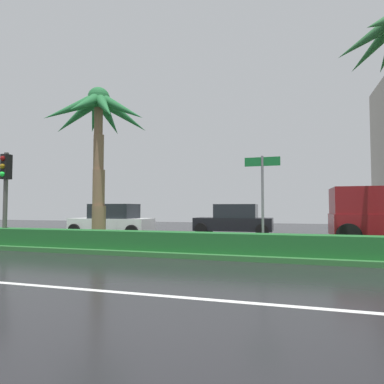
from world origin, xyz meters
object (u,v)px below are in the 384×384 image
street_name_sign (263,190)px  palm_tree_mid_left (99,121)px  car_in_traffic_second (234,220)px  car_in_traffic_leading (112,221)px  traffic_signal_median_left (5,181)px

street_name_sign → palm_tree_mid_left: bearing=169.1°
street_name_sign → car_in_traffic_second: (-2.21, 8.00, -1.25)m
street_name_sign → car_in_traffic_leading: bearing=148.1°
street_name_sign → traffic_signal_median_left: bearing=-177.2°
palm_tree_mid_left → car_in_traffic_second: (4.51, 6.71, -4.28)m
palm_tree_mid_left → car_in_traffic_second: size_ratio=1.48×
palm_tree_mid_left → street_name_sign: bearing=-10.9°
traffic_signal_median_left → car_in_traffic_second: size_ratio=0.81×
traffic_signal_median_left → car_in_traffic_leading: bearing=76.1°
traffic_signal_median_left → car_in_traffic_leading: (1.39, 5.60, -1.74)m
palm_tree_mid_left → car_in_traffic_leading: (-1.54, 3.85, -4.28)m
palm_tree_mid_left → street_name_sign: size_ratio=2.12×
palm_tree_mid_left → traffic_signal_median_left: 4.26m
traffic_signal_median_left → street_name_sign: size_ratio=1.17×
car_in_traffic_second → traffic_signal_median_left: bearing=48.7°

